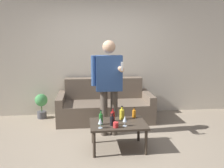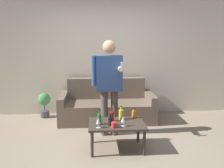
{
  "view_description": "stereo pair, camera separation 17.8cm",
  "coord_description": "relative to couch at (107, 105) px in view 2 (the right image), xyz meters",
  "views": [
    {
      "loc": [
        -0.41,
        -3.6,
        1.72
      ],
      "look_at": [
        0.05,
        0.53,
        0.95
      ],
      "focal_mm": 40.0,
      "sensor_mm": 36.0,
      "label": 1
    },
    {
      "loc": [
        -0.24,
        -3.62,
        1.72
      ],
      "look_at": [
        0.05,
        0.53,
        0.95
      ],
      "focal_mm": 40.0,
      "sensor_mm": 36.0,
      "label": 2
    }
  ],
  "objects": [
    {
      "name": "bottle_red",
      "position": [
        0.01,
        -1.39,
        0.21
      ],
      "size": [
        0.07,
        0.07,
        0.21
      ],
      "color": "#B21E1E",
      "rests_on": "coffee_table"
    },
    {
      "name": "bottle_green",
      "position": [
        -0.18,
        -1.52,
        0.21
      ],
      "size": [
        0.06,
        0.06,
        0.23
      ],
      "color": "#23752D",
      "rests_on": "coffee_table"
    },
    {
      "name": "bottle_dark",
      "position": [
        0.38,
        -1.24,
        0.19
      ],
      "size": [
        0.06,
        0.06,
        0.17
      ],
      "color": "orange",
      "rests_on": "coffee_table"
    },
    {
      "name": "bottle_orange",
      "position": [
        -0.02,
        -1.58,
        0.19
      ],
      "size": [
        0.06,
        0.06,
        0.18
      ],
      "color": "black",
      "rests_on": "coffee_table"
    },
    {
      "name": "cup_on_table",
      "position": [
        0.02,
        -1.67,
        0.16
      ],
      "size": [
        0.08,
        0.08,
        0.08
      ],
      "color": "red",
      "rests_on": "coffee_table"
    },
    {
      "name": "wall_back",
      "position": [
        -0.01,
        0.49,
        1.05
      ],
      "size": [
        8.0,
        0.06,
        2.7
      ],
      "color": "beige",
      "rests_on": "ground_plane"
    },
    {
      "name": "bottle_yellow",
      "position": [
        0.17,
        -1.31,
        0.21
      ],
      "size": [
        0.08,
        0.08,
        0.22
      ],
      "color": "yellow",
      "rests_on": "coffee_table"
    },
    {
      "name": "wine_glass_near",
      "position": [
        0.17,
        -1.63,
        0.23
      ],
      "size": [
        0.07,
        0.07,
        0.16
      ],
      "color": "silver",
      "rests_on": "coffee_table"
    },
    {
      "name": "coffee_table",
      "position": [
        0.08,
        -1.48,
        0.07
      ],
      "size": [
        0.87,
        0.61,
        0.42
      ],
      "color": "#3D3328",
      "rests_on": "ground_plane"
    },
    {
      "name": "wine_glass_far",
      "position": [
        -0.2,
        -1.67,
        0.23
      ],
      "size": [
        0.07,
        0.07,
        0.15
      ],
      "color": "silver",
      "rests_on": "coffee_table"
    },
    {
      "name": "ground_plane",
      "position": [
        -0.01,
        -1.53,
        -0.3
      ],
      "size": [
        16.0,
        16.0,
        0.0
      ],
      "primitive_type": "plane",
      "color": "gray"
    },
    {
      "name": "couch",
      "position": [
        0.0,
        0.0,
        0.0
      ],
      "size": [
        1.96,
        0.94,
        0.85
      ],
      "color": "#6B5B4C",
      "rests_on": "ground_plane"
    },
    {
      "name": "person_standing_front",
      "position": [
        -0.0,
        -0.9,
        0.68
      ],
      "size": [
        0.53,
        0.44,
        1.68
      ],
      "color": "brown",
      "rests_on": "ground_plane"
    },
    {
      "name": "potted_plant",
      "position": [
        -1.35,
        0.2,
        0.03
      ],
      "size": [
        0.27,
        0.27,
        0.54
      ],
      "color": "#4C4C51",
      "rests_on": "ground_plane"
    }
  ]
}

